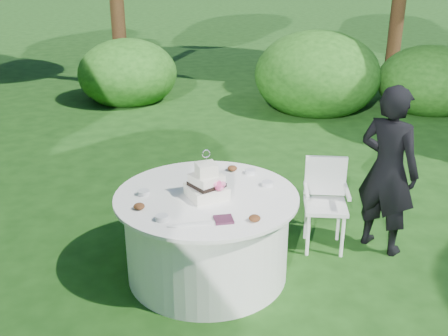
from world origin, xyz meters
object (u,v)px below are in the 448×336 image
Objects in this scene: guest at (388,170)px; table at (207,234)px; chair at (325,196)px; cake at (207,184)px; napkins at (224,220)px.

guest is 1.77m from table.
guest is at bearing -16.89° from chair.
cake is at bearing 62.06° from guest.
chair is (1.19, 0.35, -0.37)m from cake.
guest is (1.65, 0.63, 0.02)m from napkins.
napkins is 0.46m from cake.
cake is at bearing 97.84° from napkins.
table is 0.50m from cake.
napkins is at bearing -82.16° from cake.
napkins is 0.33× the size of cake.
napkins is at bearing -144.92° from chair.
napkins is 1.40m from chair.
cake is 0.48× the size of chair.
cake is at bearing -93.29° from table.
napkins is 0.09× the size of table.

